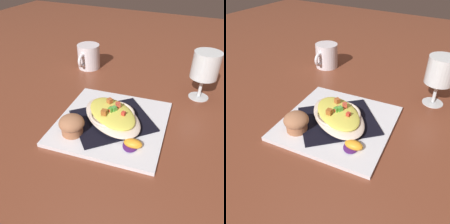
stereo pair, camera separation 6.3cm
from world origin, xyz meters
The scene contains 8 objects.
ground_plane centered at (0.00, 0.00, 0.00)m, with size 2.60×2.60×0.00m, color brown.
square_plate centered at (0.00, 0.00, 0.01)m, with size 0.28×0.28×0.01m, color white.
folded_napkin centered at (0.00, 0.00, 0.01)m, with size 0.17×0.20×0.00m, color black.
gratin_dish centered at (0.00, 0.00, 0.03)m, with size 0.21×0.23×0.05m.
muffin centered at (0.09, -0.07, 0.04)m, with size 0.06×0.06×0.05m.
orange_garnish centered at (0.07, 0.08, 0.02)m, with size 0.06×0.05×0.02m.
coffee_mug centered at (-0.29, -0.23, 0.04)m, with size 0.12×0.08×0.09m.
stemmed_glass centered at (-0.24, 0.19, 0.10)m, with size 0.08×0.08×0.15m.
Camera 2 is at (0.44, 0.27, 0.40)m, focal length 38.64 mm.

